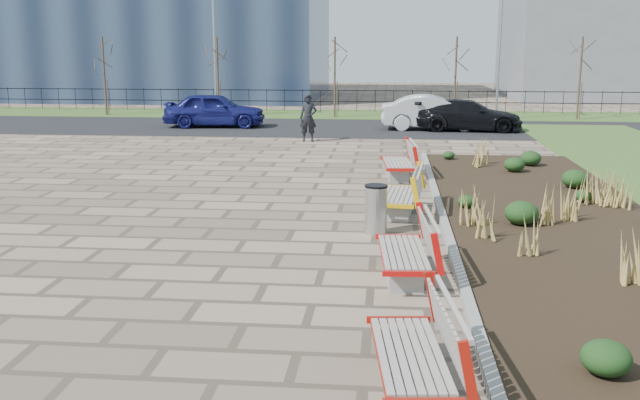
# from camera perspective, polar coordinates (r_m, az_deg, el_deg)

# --- Properties ---
(ground) EXTENTS (120.00, 120.00, 0.00)m
(ground) POSITION_cam_1_polar(r_m,az_deg,el_deg) (10.77, -9.60, -7.97)
(ground) COLOR #85715B
(ground) RESTS_ON ground
(planting_bed) EXTENTS (4.50, 18.00, 0.10)m
(planting_bed) POSITION_cam_1_polar(r_m,az_deg,el_deg) (15.59, 18.40, -1.83)
(planting_bed) COLOR black
(planting_bed) RESTS_ON ground
(planting_curb) EXTENTS (0.16, 18.00, 0.15)m
(planting_curb) POSITION_cam_1_polar(r_m,az_deg,el_deg) (15.23, 9.83, -1.60)
(planting_curb) COLOR gray
(planting_curb) RESTS_ON ground
(grass_verge_far) EXTENTS (80.00, 5.00, 0.04)m
(grass_verge_far) POSITION_cam_1_polar(r_m,az_deg,el_deg) (38.01, 1.34, 6.86)
(grass_verge_far) COLOR #33511E
(grass_verge_far) RESTS_ON ground
(road) EXTENTS (80.00, 7.00, 0.02)m
(road) POSITION_cam_1_polar(r_m,az_deg,el_deg) (32.06, 0.56, 5.80)
(road) COLOR black
(road) RESTS_ON ground
(bench_a) EXTENTS (1.11, 2.18, 1.00)m
(bench_a) POSITION_cam_1_polar(r_m,az_deg,el_deg) (7.90, 7.18, -11.73)
(bench_a) COLOR #A7150B
(bench_a) RESTS_ON ground
(bench_b) EXTENTS (1.04, 2.16, 1.00)m
(bench_b) POSITION_cam_1_polar(r_m,az_deg,el_deg) (11.51, 6.66, -3.90)
(bench_b) COLOR red
(bench_b) RESTS_ON ground
(bench_c) EXTENTS (1.11, 2.18, 1.00)m
(bench_c) POSITION_cam_1_polar(r_m,az_deg,el_deg) (15.81, 6.37, 0.61)
(bench_c) COLOR yellow
(bench_c) RESTS_ON ground
(bench_d) EXTENTS (1.07, 2.17, 1.00)m
(bench_d) POSITION_cam_1_polar(r_m,az_deg,el_deg) (20.09, 6.21, 3.14)
(bench_d) COLOR red
(bench_d) RESTS_ON ground
(litter_bin) EXTENTS (0.44, 0.44, 0.97)m
(litter_bin) POSITION_cam_1_polar(r_m,az_deg,el_deg) (14.17, 4.49, -0.80)
(litter_bin) COLOR #B2B2B7
(litter_bin) RESTS_ON ground
(pedestrian) EXTENTS (0.67, 0.44, 1.81)m
(pedestrian) POSITION_cam_1_polar(r_m,az_deg,el_deg) (27.50, -0.95, 6.57)
(pedestrian) COLOR black
(pedestrian) RESTS_ON ground
(car_blue) EXTENTS (4.63, 2.19, 1.53)m
(car_blue) POSITION_cam_1_polar(r_m,az_deg,el_deg) (32.64, -8.43, 7.16)
(car_blue) COLOR navy
(car_blue) RESTS_ON road
(car_silver) EXTENTS (4.53, 1.61, 1.49)m
(car_silver) POSITION_cam_1_polar(r_m,az_deg,el_deg) (31.62, 9.06, 6.93)
(car_silver) COLOR #B5B9BD
(car_silver) RESTS_ON road
(car_black) EXTENTS (4.68, 2.10, 1.33)m
(car_black) POSITION_cam_1_polar(r_m,az_deg,el_deg) (31.54, 11.75, 6.67)
(car_black) COLOR black
(car_black) RESTS_ON road
(tree_a) EXTENTS (1.40, 1.40, 4.00)m
(tree_a) POSITION_cam_1_polar(r_m,az_deg,el_deg) (39.14, -16.87, 9.46)
(tree_a) COLOR #4C3D2D
(tree_a) RESTS_ON grass_verge_far
(tree_b) EXTENTS (1.40, 1.40, 4.00)m
(tree_b) POSITION_cam_1_polar(r_m,az_deg,el_deg) (37.30, -8.18, 9.74)
(tree_b) COLOR #4C3D2D
(tree_b) RESTS_ON grass_verge_far
(tree_c) EXTENTS (1.40, 1.40, 4.00)m
(tree_c) POSITION_cam_1_polar(r_m,az_deg,el_deg) (36.37, 1.19, 9.80)
(tree_c) COLOR #4C3D2D
(tree_c) RESTS_ON grass_verge_far
(tree_d) EXTENTS (1.40, 1.40, 4.00)m
(tree_d) POSITION_cam_1_polar(r_m,az_deg,el_deg) (36.42, 10.78, 9.59)
(tree_d) COLOR #4C3D2D
(tree_d) RESTS_ON grass_verge_far
(tree_e) EXTENTS (1.40, 1.40, 4.00)m
(tree_e) POSITION_cam_1_polar(r_m,az_deg,el_deg) (37.44, 20.07, 9.14)
(tree_e) COLOR #4C3D2D
(tree_e) RESTS_ON grass_verge_far
(lamp_west) EXTENTS (0.24, 0.60, 6.00)m
(lamp_west) POSITION_cam_1_polar(r_m,az_deg,el_deg) (36.79, -8.41, 11.26)
(lamp_west) COLOR gray
(lamp_west) RESTS_ON grass_verge_far
(lamp_east) EXTENTS (0.24, 0.60, 6.00)m
(lamp_east) POSITION_cam_1_polar(r_m,az_deg,el_deg) (36.13, 14.13, 11.00)
(lamp_east) COLOR gray
(lamp_east) RESTS_ON grass_verge_far
(railing_fence) EXTENTS (44.00, 0.10, 1.20)m
(railing_fence) POSITION_cam_1_polar(r_m,az_deg,el_deg) (39.45, 1.51, 7.97)
(railing_fence) COLOR black
(railing_fence) RESTS_ON grass_verge_far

